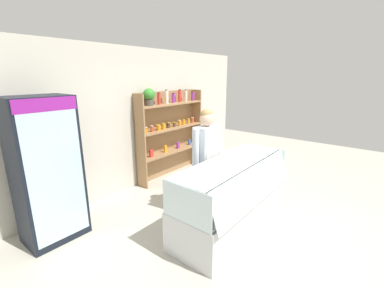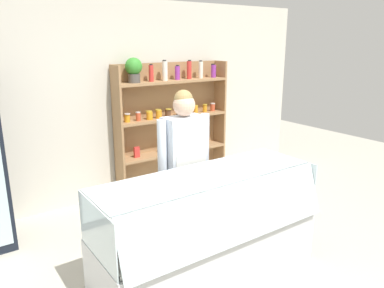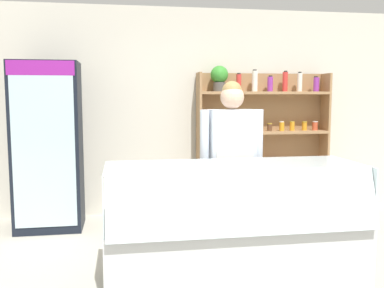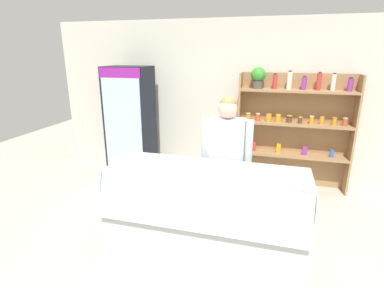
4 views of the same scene
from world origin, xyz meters
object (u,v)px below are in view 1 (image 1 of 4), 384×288
object	(u,v)px
shelving_unit	(168,128)
shop_clerk	(207,153)
deli_display_case	(232,207)
drinks_fridge	(47,171)

from	to	relation	value
shelving_unit	shop_clerk	size ratio (longest dim) A/B	1.15
shelving_unit	deli_display_case	size ratio (longest dim) A/B	0.92
deli_display_case	shelving_unit	bearing A→B (deg)	67.07
shelving_unit	shop_clerk	xyz separation A→B (m)	(-0.78, -1.58, -0.07)
deli_display_case	shop_clerk	xyz separation A→B (m)	(0.12, 0.56, 0.70)
deli_display_case	shop_clerk	bearing A→B (deg)	77.71
drinks_fridge	deli_display_case	world-z (taller)	drinks_fridge
drinks_fridge	shop_clerk	distance (m)	2.24
shelving_unit	shop_clerk	world-z (taller)	shelving_unit
drinks_fridge	deli_display_case	bearing A→B (deg)	-45.40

